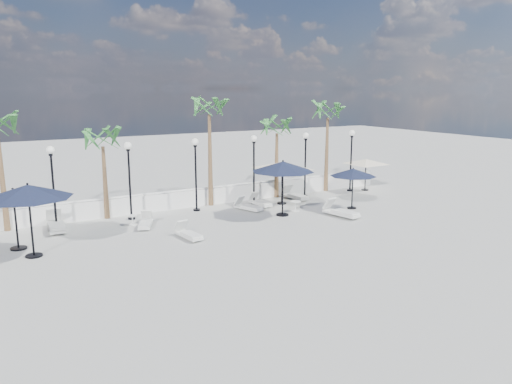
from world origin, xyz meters
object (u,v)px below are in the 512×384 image
parasol_navy_left (28,192)px  lounger_1 (146,223)px  lounger_4 (260,202)px  lounger_5 (295,195)px  parasol_navy_mid (353,173)px  parasol_cream_small (13,197)px  parasol_navy_right (283,167)px  lounger_2 (189,234)px  lounger_6 (248,207)px  lounger_7 (341,212)px  parasol_cream_sq_a (282,162)px  lounger_3 (56,225)px  parasol_cream_sq_b (366,159)px

parasol_navy_left → lounger_1: bearing=20.7°
lounger_4 → lounger_5: lounger_5 is taller
parasol_navy_left → parasol_navy_mid: bearing=-0.1°
lounger_4 → lounger_1: bearing=-174.6°
lounger_1 → parasol_cream_small: (-5.47, -0.61, 1.96)m
lounger_1 → parasol_navy_right: parasol_navy_right is taller
lounger_2 → parasol_navy_mid: bearing=-3.5°
lounger_1 → parasol_navy_mid: 11.14m
lounger_6 → lounger_7: (3.45, -3.46, 0.04)m
parasol_navy_right → parasol_cream_sq_a: size_ratio=0.61×
lounger_3 → parasol_navy_mid: bearing=-10.6°
lounger_4 → parasol_navy_left: parasol_navy_left is taller
parasol_cream_sq_b → parasol_cream_small: size_ratio=1.70×
parasol_cream_small → lounger_2: bearing=-17.5°
lounger_4 → lounger_5: (2.62, 0.45, 0.02)m
lounger_4 → lounger_6: same height
lounger_7 → parasol_cream_sq_a: parasol_cream_sq_a is taller
parasol_navy_right → lounger_3: bearing=164.9°
lounger_3 → parasol_cream_sq_a: parasol_cream_sq_a is taller
lounger_7 → parasol_navy_left: 14.46m
parasol_navy_mid → parasol_cream_small: (-16.31, 1.31, 0.20)m
parasol_navy_left → parasol_cream_small: 1.42m
lounger_4 → lounger_6: bearing=-154.8°
parasol_cream_sq_a → lounger_7: bearing=-75.0°
parasol_navy_left → parasol_navy_mid: (15.87, -0.02, -0.59)m
lounger_4 → parasol_cream_sq_b: (8.00, 0.43, 1.78)m
lounger_6 → parasol_navy_right: 3.08m
lounger_1 → parasol_cream_sq_a: (8.15, 0.90, 2.15)m
lounger_1 → parasol_cream_sq_b: (14.83, 1.47, 1.78)m
lounger_5 → parasol_navy_right: bearing=-139.6°
lounger_5 → parasol_navy_mid: 4.07m
parasol_cream_sq_a → parasol_cream_sq_b: (6.68, 0.58, -0.37)m
lounger_7 → parasol_navy_right: bearing=134.1°
lounger_5 → parasol_navy_mid: bearing=-73.9°
lounger_3 → lounger_5: lounger_3 is taller
parasol_navy_mid → parasol_cream_small: parasol_cream_small is taller
lounger_2 → lounger_4: lounger_4 is taller
lounger_4 → parasol_navy_left: size_ratio=0.52×
parasol_navy_mid → lounger_2: bearing=-175.6°
lounger_3 → parasol_navy_right: size_ratio=0.69×
lounger_5 → lounger_6: (-3.70, -1.03, -0.03)m
lounger_6 → parasol_navy_mid: bearing=-45.0°
parasol_navy_mid → lounger_4: bearing=143.4°
lounger_3 → lounger_6: (9.47, -1.04, -0.06)m
lounger_1 → parasol_cream_small: bearing=-149.6°
lounger_1 → lounger_6: size_ratio=0.99×
lounger_7 → parasol_navy_left: size_ratio=0.64×
lounger_6 → parasol_navy_left: parasol_navy_left is taller
lounger_5 → parasol_cream_small: 15.19m
parasol_navy_left → parasol_navy_right: bearing=2.8°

